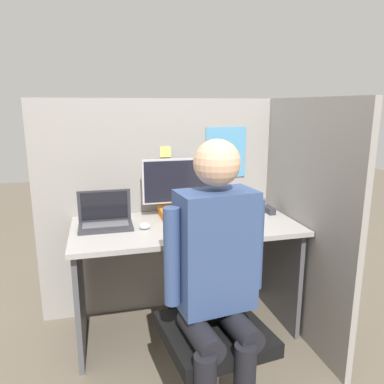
{
  "coord_description": "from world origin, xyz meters",
  "views": [
    {
      "loc": [
        -0.53,
        -1.88,
        1.51
      ],
      "look_at": [
        -0.0,
        0.17,
        1.01
      ],
      "focal_mm": 35.0,
      "sensor_mm": 36.0,
      "label": 1
    }
  ],
  "objects_px": {
    "laptop": "(105,220)",
    "coffee_mug": "(239,206)",
    "carrot_toy": "(172,230)",
    "person": "(217,270)",
    "paper_box": "(184,212)",
    "stapler": "(269,210)",
    "monitor": "(184,183)",
    "office_chair": "(211,307)"
  },
  "relations": [
    {
      "from": "carrot_toy",
      "to": "stapler",
      "type": "bearing_deg",
      "value": 18.92
    },
    {
      "from": "paper_box",
      "to": "coffee_mug",
      "type": "distance_m",
      "value": 0.4
    },
    {
      "from": "monitor",
      "to": "coffee_mug",
      "type": "relative_size",
      "value": 7.0
    },
    {
      "from": "office_chair",
      "to": "coffee_mug",
      "type": "distance_m",
      "value": 0.98
    },
    {
      "from": "laptop",
      "to": "carrot_toy",
      "type": "distance_m",
      "value": 0.44
    },
    {
      "from": "paper_box",
      "to": "monitor",
      "type": "height_order",
      "value": "monitor"
    },
    {
      "from": "carrot_toy",
      "to": "coffee_mug",
      "type": "bearing_deg",
      "value": 31.19
    },
    {
      "from": "paper_box",
      "to": "laptop",
      "type": "distance_m",
      "value": 0.55
    },
    {
      "from": "paper_box",
      "to": "office_chair",
      "type": "relative_size",
      "value": 0.33
    },
    {
      "from": "stapler",
      "to": "person",
      "type": "distance_m",
      "value": 1.12
    },
    {
      "from": "laptop",
      "to": "stapler",
      "type": "distance_m",
      "value": 1.13
    },
    {
      "from": "monitor",
      "to": "office_chair",
      "type": "bearing_deg",
      "value": -94.25
    },
    {
      "from": "person",
      "to": "laptop",
      "type": "bearing_deg",
      "value": 117.85
    },
    {
      "from": "paper_box",
      "to": "stapler",
      "type": "bearing_deg",
      "value": -8.18
    },
    {
      "from": "paper_box",
      "to": "laptop",
      "type": "height_order",
      "value": "laptop"
    },
    {
      "from": "carrot_toy",
      "to": "laptop",
      "type": "bearing_deg",
      "value": 149.49
    },
    {
      "from": "paper_box",
      "to": "monitor",
      "type": "relative_size",
      "value": 0.6
    },
    {
      "from": "stapler",
      "to": "coffee_mug",
      "type": "bearing_deg",
      "value": 158.06
    },
    {
      "from": "laptop",
      "to": "person",
      "type": "relative_size",
      "value": 0.24
    },
    {
      "from": "paper_box",
      "to": "person",
      "type": "distance_m",
      "value": 0.98
    },
    {
      "from": "paper_box",
      "to": "stapler",
      "type": "height_order",
      "value": "paper_box"
    },
    {
      "from": "coffee_mug",
      "to": "person",
      "type": "bearing_deg",
      "value": -116.17
    },
    {
      "from": "laptop",
      "to": "carrot_toy",
      "type": "height_order",
      "value": "laptop"
    },
    {
      "from": "stapler",
      "to": "coffee_mug",
      "type": "height_order",
      "value": "coffee_mug"
    },
    {
      "from": "laptop",
      "to": "coffee_mug",
      "type": "height_order",
      "value": "laptop"
    },
    {
      "from": "paper_box",
      "to": "monitor",
      "type": "xyz_separation_m",
      "value": [
        0.0,
        0.0,
        0.2
      ]
    },
    {
      "from": "carrot_toy",
      "to": "coffee_mug",
      "type": "distance_m",
      "value": 0.65
    },
    {
      "from": "carrot_toy",
      "to": "office_chair",
      "type": "height_order",
      "value": "office_chair"
    },
    {
      "from": "office_chair",
      "to": "coffee_mug",
      "type": "xyz_separation_m",
      "value": [
        0.46,
        0.82,
        0.26
      ]
    },
    {
      "from": "coffee_mug",
      "to": "paper_box",
      "type": "bearing_deg",
      "value": 179.08
    },
    {
      "from": "person",
      "to": "paper_box",
      "type": "bearing_deg",
      "value": 85.29
    },
    {
      "from": "monitor",
      "to": "carrot_toy",
      "type": "distance_m",
      "value": 0.43
    },
    {
      "from": "monitor",
      "to": "carrot_toy",
      "type": "relative_size",
      "value": 4.62
    },
    {
      "from": "carrot_toy",
      "to": "office_chair",
      "type": "bearing_deg",
      "value": -78.91
    },
    {
      "from": "paper_box",
      "to": "laptop",
      "type": "xyz_separation_m",
      "value": [
        -0.53,
        -0.12,
        0.02
      ]
    },
    {
      "from": "office_chair",
      "to": "carrot_toy",
      "type": "bearing_deg",
      "value": 101.09
    },
    {
      "from": "paper_box",
      "to": "person",
      "type": "relative_size",
      "value": 0.25
    },
    {
      "from": "stapler",
      "to": "carrot_toy",
      "type": "relative_size",
      "value": 1.08
    },
    {
      "from": "monitor",
      "to": "person",
      "type": "distance_m",
      "value": 1.0
    },
    {
      "from": "paper_box",
      "to": "coffee_mug",
      "type": "relative_size",
      "value": 4.18
    },
    {
      "from": "coffee_mug",
      "to": "monitor",
      "type": "bearing_deg",
      "value": 178.67
    },
    {
      "from": "monitor",
      "to": "carrot_toy",
      "type": "height_order",
      "value": "monitor"
    }
  ]
}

